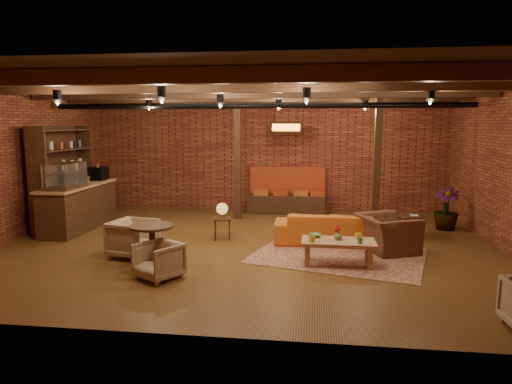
# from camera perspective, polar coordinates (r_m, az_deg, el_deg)

# --- Properties ---
(floor) EXTENTS (10.00, 10.00, 0.00)m
(floor) POSITION_cam_1_polar(r_m,az_deg,el_deg) (9.30, -1.25, -6.72)
(floor) COLOR #402110
(floor) RESTS_ON ground
(ceiling) EXTENTS (10.00, 8.00, 0.02)m
(ceiling) POSITION_cam_1_polar(r_m,az_deg,el_deg) (9.01, -1.32, 13.33)
(ceiling) COLOR black
(ceiling) RESTS_ON wall_back
(wall_back) EXTENTS (10.00, 0.02, 3.20)m
(wall_back) POSITION_cam_1_polar(r_m,az_deg,el_deg) (12.97, 1.35, 4.79)
(wall_back) COLOR maroon
(wall_back) RESTS_ON ground
(wall_front) EXTENTS (10.00, 0.02, 3.20)m
(wall_front) POSITION_cam_1_polar(r_m,az_deg,el_deg) (5.13, -7.94, -1.06)
(wall_front) COLOR maroon
(wall_front) RESTS_ON ground
(wall_left) EXTENTS (0.02, 8.00, 3.20)m
(wall_left) POSITION_cam_1_polar(r_m,az_deg,el_deg) (10.94, -28.20, 3.08)
(wall_left) COLOR maroon
(wall_left) RESTS_ON ground
(ceiling_beams) EXTENTS (9.80, 6.40, 0.22)m
(ceiling_beams) POSITION_cam_1_polar(r_m,az_deg,el_deg) (9.00, -1.32, 12.57)
(ceiling_beams) COLOR black
(ceiling_beams) RESTS_ON ceiling
(ceiling_pipe) EXTENTS (9.60, 0.12, 0.12)m
(ceiling_pipe) POSITION_cam_1_polar(r_m,az_deg,el_deg) (10.57, 0.00, 10.72)
(ceiling_pipe) COLOR black
(ceiling_pipe) RESTS_ON ceiling
(post_left) EXTENTS (0.16, 0.16, 3.20)m
(post_left) POSITION_cam_1_polar(r_m,az_deg,el_deg) (11.67, -2.30, 4.37)
(post_left) COLOR black
(post_left) RESTS_ON ground
(post_right) EXTENTS (0.16, 0.16, 3.20)m
(post_right) POSITION_cam_1_polar(r_m,az_deg,el_deg) (11.01, 14.93, 3.83)
(post_right) COLOR black
(post_right) RESTS_ON ground
(service_counter) EXTENTS (0.80, 2.50, 1.60)m
(service_counter) POSITION_cam_1_polar(r_m,az_deg,el_deg) (11.39, -21.32, -0.36)
(service_counter) COLOR black
(service_counter) RESTS_ON ground
(plant_counter) EXTENTS (0.35, 0.39, 0.30)m
(plant_counter) POSITION_cam_1_polar(r_m,az_deg,el_deg) (11.47, -20.52, 1.85)
(plant_counter) COLOR #337F33
(plant_counter) RESTS_ON service_counter
(shelving_hutch) EXTENTS (0.52, 2.00, 2.40)m
(shelving_hutch) POSITION_cam_1_polar(r_m,az_deg,el_deg) (11.63, -22.92, 1.70)
(shelving_hutch) COLOR black
(shelving_hutch) RESTS_ON ground
(banquette) EXTENTS (2.10, 0.70, 1.00)m
(banquette) POSITION_cam_1_polar(r_m,az_deg,el_deg) (12.60, 3.83, -0.37)
(banquette) COLOR #A1361A
(banquette) RESTS_ON ground
(service_sign) EXTENTS (0.86, 0.06, 0.30)m
(service_sign) POSITION_cam_1_polar(r_m,az_deg,el_deg) (12.00, 3.79, 8.05)
(service_sign) COLOR orange
(service_sign) RESTS_ON ceiling
(ceiling_spotlights) EXTENTS (6.40, 4.40, 0.28)m
(ceiling_spotlights) POSITION_cam_1_polar(r_m,az_deg,el_deg) (8.99, -1.31, 11.17)
(ceiling_spotlights) COLOR black
(ceiling_spotlights) RESTS_ON ceiling
(rug) EXTENTS (3.54, 3.05, 0.01)m
(rug) POSITION_cam_1_polar(r_m,az_deg,el_deg) (8.78, 10.29, -7.76)
(rug) COLOR maroon
(rug) RESTS_ON floor
(sofa) EXTENTS (2.22, 0.92, 0.64)m
(sofa) POSITION_cam_1_polar(r_m,az_deg,el_deg) (9.53, 9.06, -4.46)
(sofa) COLOR #BA5C19
(sofa) RESTS_ON floor
(coffee_table) EXTENTS (1.28, 0.64, 0.69)m
(coffee_table) POSITION_cam_1_polar(r_m,az_deg,el_deg) (8.12, 10.15, -6.29)
(coffee_table) COLOR #9A7248
(coffee_table) RESTS_ON floor
(side_table_lamp) EXTENTS (0.44, 0.44, 0.78)m
(side_table_lamp) POSITION_cam_1_polar(r_m,az_deg,el_deg) (9.72, -4.25, -2.47)
(side_table_lamp) COLOR black
(side_table_lamp) RESTS_ON floor
(round_table_left) EXTENTS (0.74, 0.74, 0.77)m
(round_table_left) POSITION_cam_1_polar(r_m,az_deg,el_deg) (7.90, -12.85, -5.82)
(round_table_left) COLOR black
(round_table_left) RESTS_ON floor
(armchair_a) EXTENTS (0.84, 0.87, 0.77)m
(armchair_a) POSITION_cam_1_polar(r_m,az_deg,el_deg) (8.76, -15.08, -5.40)
(armchair_a) COLOR #C2B696
(armchair_a) RESTS_ON floor
(armchair_b) EXTENTS (0.84, 0.83, 0.64)m
(armchair_b) POSITION_cam_1_polar(r_m,az_deg,el_deg) (7.48, -12.09, -8.17)
(armchair_b) COLOR #C2B696
(armchair_b) RESTS_ON floor
(armchair_right) EXTENTS (1.05, 1.26, 0.94)m
(armchair_right) POSITION_cam_1_polar(r_m,az_deg,el_deg) (9.15, 16.06, -4.28)
(armchair_right) COLOR brown
(armchair_right) RESTS_ON floor
(side_table_book) EXTENTS (0.49, 0.49, 0.50)m
(side_table_book) POSITION_cam_1_polar(r_m,az_deg,el_deg) (10.42, 18.74, -3.01)
(side_table_book) COLOR black
(side_table_book) RESTS_ON floor
(plant_tall) EXTENTS (2.13, 2.13, 2.96)m
(plant_tall) POSITION_cam_1_polar(r_m,az_deg,el_deg) (11.34, 22.95, 2.96)
(plant_tall) COLOR #4C7F4C
(plant_tall) RESTS_ON floor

